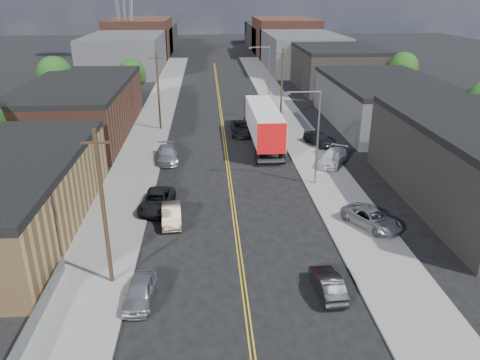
{
  "coord_description": "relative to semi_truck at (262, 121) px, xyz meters",
  "views": [
    {
      "loc": [
        -1.93,
        -15.27,
        17.01
      ],
      "look_at": [
        0.57,
        20.41,
        2.5
      ],
      "focal_mm": 35.0,
      "sensor_mm": 36.0,
      "label": 1
    }
  ],
  "objects": [
    {
      "name": "ground",
      "position": [
        -4.5,
        21.22,
        -2.63
      ],
      "size": [
        260.0,
        260.0,
        0.0
      ],
      "primitive_type": "plane",
      "color": "black",
      "rests_on": "ground"
    },
    {
      "name": "centerline",
      "position": [
        -4.5,
        6.22,
        -2.62
      ],
      "size": [
        0.32,
        120.0,
        0.01
      ],
      "primitive_type": "cube",
      "color": "gold",
      "rests_on": "ground"
    },
    {
      "name": "sidewalk_left",
      "position": [
        -14.0,
        6.22,
        -2.55
      ],
      "size": [
        5.0,
        140.0,
        0.15
      ],
      "primitive_type": "cube",
      "color": "slate",
      "rests_on": "ground"
    },
    {
      "name": "sidewalk_right",
      "position": [
        5.0,
        6.22,
        -2.55
      ],
      "size": [
        5.0,
        140.0,
        0.15
      ],
      "primitive_type": "cube",
      "color": "slate",
      "rests_on": "ground"
    },
    {
      "name": "warehouse_brown",
      "position": [
        -22.5,
        5.22,
        0.67
      ],
      "size": [
        12.0,
        26.0,
        6.6
      ],
      "color": "#49281D",
      "rests_on": "ground"
    },
    {
      "name": "industrial_right_b",
      "position": [
        17.5,
        7.22,
        0.42
      ],
      "size": [
        14.0,
        24.0,
        6.1
      ],
      "color": "#313133",
      "rests_on": "ground"
    },
    {
      "name": "industrial_right_c",
      "position": [
        17.5,
        33.22,
        1.17
      ],
      "size": [
        14.0,
        22.0,
        7.6
      ],
      "color": "black",
      "rests_on": "ground"
    },
    {
      "name": "skyline_left_a",
      "position": [
        -24.5,
        56.22,
        1.37
      ],
      "size": [
        16.0,
        30.0,
        8.0
      ],
      "primitive_type": "cube",
      "color": "#313133",
      "rests_on": "ground"
    },
    {
      "name": "skyline_right_a",
      "position": [
        15.5,
        56.22,
        1.37
      ],
      "size": [
        16.0,
        30.0,
        8.0
      ],
      "primitive_type": "cube",
      "color": "#313133",
      "rests_on": "ground"
    },
    {
      "name": "skyline_left_b",
      "position": [
        -24.5,
        81.22,
        2.37
      ],
      "size": [
        16.0,
        26.0,
        10.0
      ],
      "primitive_type": "cube",
      "color": "#49281D",
      "rests_on": "ground"
    },
    {
      "name": "skyline_right_b",
      "position": [
        15.5,
        81.22,
        2.37
      ],
      "size": [
        16.0,
        26.0,
        10.0
      ],
      "primitive_type": "cube",
      "color": "#49281D",
      "rests_on": "ground"
    },
    {
      "name": "skyline_left_c",
      "position": [
        -24.5,
        101.22,
        0.87
      ],
      "size": [
        16.0,
        40.0,
        7.0
      ],
      "primitive_type": "cube",
      "color": "black",
      "rests_on": "ground"
    },
    {
      "name": "skyline_right_c",
      "position": [
        15.5,
        101.22,
        0.87
      ],
      "size": [
        16.0,
        40.0,
        7.0
      ],
      "primitive_type": "cube",
      "color": "black",
      "rests_on": "ground"
    },
    {
      "name": "streetlight_near",
      "position": [
        3.1,
        -13.78,
        2.7
      ],
      "size": [
        3.39,
        0.25,
        9.0
      ],
      "color": "gray",
      "rests_on": "ground"
    },
    {
      "name": "streetlight_far",
      "position": [
        3.1,
        21.22,
        2.7
      ],
      "size": [
        3.39,
        0.25,
        9.0
      ],
      "color": "gray",
      "rests_on": "ground"
    },
    {
      "name": "utility_pole_left_near",
      "position": [
        -12.7,
        -28.78,
        2.51
      ],
      "size": [
        1.6,
        0.26,
        10.0
      ],
      "color": "black",
      "rests_on": "ground"
    },
    {
      "name": "utility_pole_left_far",
      "position": [
        -12.7,
        6.22,
        2.51
      ],
      "size": [
        1.6,
        0.26,
        10.0
      ],
      "color": "black",
      "rests_on": "ground"
    },
    {
      "name": "utility_pole_right",
      "position": [
        3.7,
        9.22,
        2.51
      ],
      "size": [
        1.6,
        0.26,
        10.0
      ],
      "color": "black",
      "rests_on": "ground"
    },
    {
      "name": "chainlink_fence",
      "position": [
        -16.0,
        -35.28,
        -1.97
      ],
      "size": [
        0.05,
        16.0,
        1.22
      ],
      "color": "slate",
      "rests_on": "ground"
    },
    {
      "name": "tree_left_mid",
      "position": [
        -28.44,
        16.22,
        2.86
      ],
      "size": [
        5.1,
        5.04,
        8.37
      ],
      "color": "black",
      "rests_on": "ground"
    },
    {
      "name": "tree_left_far",
      "position": [
        -18.44,
        23.22,
        1.94
      ],
      "size": [
        4.35,
        4.2,
        6.97
      ],
      "color": "black",
      "rests_on": "ground"
    },
    {
      "name": "tree_right_far",
      "position": [
        25.56,
        21.22,
        2.55
      ],
      "size": [
        4.85,
        4.76,
        7.91
      ],
      "color": "black",
      "rests_on": "ground"
    },
    {
      "name": "semi_truck",
      "position": [
        0.0,
        0.0,
        0.0
      ],
      "size": [
        3.14,
        17.58,
        4.61
      ],
      "rotation": [
        0.0,
        0.0,
        0.01
      ],
      "color": "silver",
      "rests_on": "ground"
    },
    {
      "name": "car_left_a",
      "position": [
        -10.68,
        -30.82,
        -1.94
      ],
      "size": [
        1.91,
        4.14,
        1.37
      ],
      "primitive_type": "imported",
      "rotation": [
        0.0,
        0.0,
        -0.07
      ],
      "color": "#959899",
      "rests_on": "ground"
    },
    {
      "name": "car_left_b",
      "position": [
        -9.5,
        -20.78,
        -1.94
      ],
      "size": [
        1.77,
        4.28,
        1.38
      ],
      "primitive_type": "imported",
      "rotation": [
        0.0,
        0.0,
        0.08
      ],
      "color": "#79654F",
      "rests_on": "ground"
    },
    {
      "name": "car_left_c",
      "position": [
        -10.9,
        -18.12,
        -1.9
      ],
      "size": [
        3.05,
        5.47,
        1.45
      ],
      "primitive_type": "imported",
      "rotation": [
        0.0,
        0.0,
        -0.13
      ],
      "color": "black",
      "rests_on": "ground"
    },
    {
      "name": "car_left_d",
      "position": [
        -10.9,
        -6.25,
        -1.87
      ],
      "size": [
        2.64,
        5.4,
        1.51
      ],
      "primitive_type": "imported",
      "rotation": [
        0.0,
        0.0,
        0.1
      ],
      "color": "#9EA0A3",
      "rests_on": "ground"
    },
    {
      "name": "car_right_oncoming",
      "position": [
        0.5,
        -30.78,
        -1.97
      ],
      "size": [
        1.58,
        4.07,
        1.32
      ],
      "primitive_type": "imported",
      "rotation": [
        0.0,
        0.0,
        3.19
      ],
      "color": "black",
      "rests_on": "ground"
    },
    {
      "name": "car_right_lot_a",
      "position": [
        5.89,
        -22.78,
        -1.79
      ],
      "size": [
        4.41,
        5.44,
        1.38
      ],
      "primitive_type": "imported",
      "rotation": [
        0.0,
        0.0,
        0.51
      ],
      "color": "gray",
      "rests_on": "sidewalk_right"
    },
    {
      "name": "car_right_lot_b",
      "position": [
        6.45,
        -8.81,
        -1.72
      ],
      "size": [
        4.42,
        5.56,
        1.51
      ],
      "primitive_type": "imported",
      "rotation": [
        0.0,
        0.0,
        -0.52
      ],
      "color": "silver",
      "rests_on": "sidewalk_right"
    },
    {
      "name": "car_right_lot_c",
      "position": [
        6.5,
        -2.23,
        -1.68
      ],
      "size": [
        3.45,
        5.06,
        1.6
      ],
      "primitive_type": "imported",
      "rotation": [
        0.0,
        0.0,
        0.37
      ],
      "color": "black",
      "rests_on": "sidewalk_right"
    },
    {
      "name": "car_ahead_truck",
      "position": [
        -2.14,
        3.22,
        -1.8
      ],
      "size": [
        2.81,
        5.97,
        1.65
      ],
      "primitive_type": "imported",
      "rotation": [
        0.0,
        0.0,
        -0.01
      ],
      "color": "black",
      "rests_on": "ground"
    }
  ]
}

